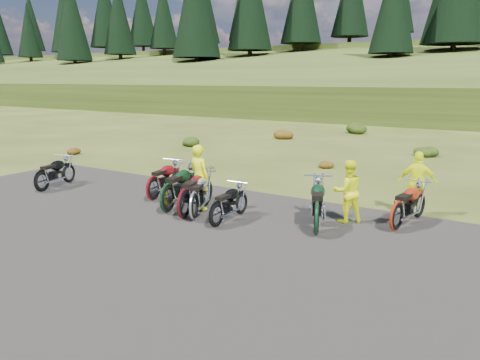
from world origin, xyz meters
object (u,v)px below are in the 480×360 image
Objects in this scene: motorcycle_0 at (43,192)px; motorcycle_7 at (316,236)px; person_middle at (199,178)px; motorcycle_3 at (194,220)px.

motorcycle_7 is at bearing -99.71° from motorcycle_0.
person_middle reaches higher than motorcycle_0.
motorcycle_0 is 9.26m from motorcycle_7.
motorcycle_0 is 5.72m from person_middle.
motorcycle_7 is (3.17, 0.58, 0.00)m from motorcycle_3.
motorcycle_0 is at bearing 20.68° from person_middle.
person_middle is at bearing 6.32° from motorcycle_3.
person_middle is (-3.69, 0.34, 0.91)m from motorcycle_7.
person_middle reaches higher than motorcycle_7.
motorcycle_7 is 3.81m from person_middle.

